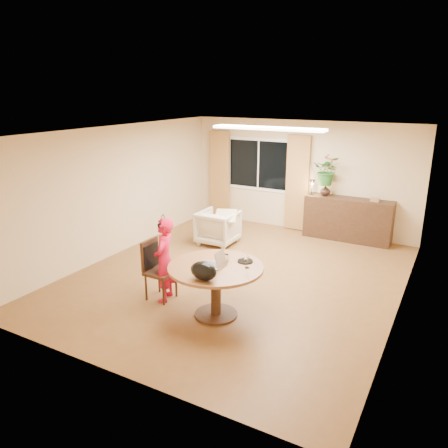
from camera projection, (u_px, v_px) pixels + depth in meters
name	position (u px, v px, depth m)	size (l,w,h in m)	color
floor	(238.00, 276.00, 7.97)	(6.50, 6.50, 0.00)	brown
ceiling	(239.00, 132.00, 7.20)	(6.50, 6.50, 0.00)	white
wall_back	(301.00, 176.00, 10.31)	(5.50, 5.50, 0.00)	#D7BD8C
wall_left	(118.00, 191.00, 8.85)	(6.50, 6.50, 0.00)	#D7BD8C
wall_right	(408.00, 231.00, 6.32)	(6.50, 6.50, 0.00)	#D7BD8C
window	(258.00, 164.00, 10.74)	(1.70, 0.03, 1.30)	white
curtain_left	(220.00, 175.00, 11.26)	(0.55, 0.08, 2.25)	olive
curtain_right	(297.00, 183.00, 10.30)	(0.55, 0.08, 2.25)	olive
ceiling_panel	(268.00, 128.00, 8.22)	(2.20, 0.35, 0.05)	white
dining_table	(216.00, 277.00, 6.42)	(1.41, 1.41, 0.80)	brown
dining_chair	(161.00, 270.00, 6.99)	(0.47, 0.43, 0.98)	black
child	(164.00, 260.00, 6.90)	(0.33, 0.50, 1.37)	red
laptop	(210.00, 257.00, 6.35)	(0.39, 0.26, 0.26)	#B7B7BC
tumbler	(226.00, 258.00, 6.53)	(0.07, 0.07, 0.11)	white
wine_glass	(247.00, 262.00, 6.27)	(0.07, 0.07, 0.19)	white
pot_lid	(245.00, 261.00, 6.51)	(0.24, 0.24, 0.04)	white
handbag	(204.00, 271.00, 5.86)	(0.39, 0.23, 0.26)	black
armchair	(218.00, 227.00, 9.58)	(0.79, 0.81, 0.74)	beige
throw	(226.00, 212.00, 9.31)	(0.45, 0.55, 0.03)	beige
sideboard	(348.00, 219.00, 9.78)	(1.92, 0.47, 0.96)	black
vase	(325.00, 190.00, 9.86)	(0.24, 0.24, 0.25)	black
bouquet	(327.00, 171.00, 9.72)	(0.59, 0.51, 0.66)	#366927
book_stack	(375.00, 200.00, 9.38)	(0.19, 0.14, 0.08)	#92634A
desk_lamp	(312.00, 187.00, 9.94)	(0.15, 0.15, 0.36)	black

